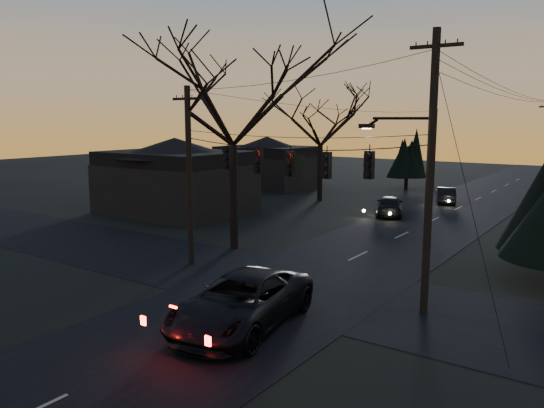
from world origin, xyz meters
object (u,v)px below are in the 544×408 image
Objects in this scene: utility_pole_far_r at (544,208)px; sedan_oncoming_a at (389,205)px; bare_tree_left at (233,102)px; utility_pole_left at (191,264)px; suv_near at (242,302)px; sedan_oncoming_b at (446,195)px; utility_pole_right at (423,313)px; utility_pole_far_l at (433,187)px.

sedan_oncoming_a is at bearing -130.37° from utility_pole_far_r.
sedan_oncoming_a is at bearing 77.51° from bare_tree_left.
utility_pole_left is 1.00× the size of utility_pole_far_r.
suv_near is at bearing -49.74° from bare_tree_left.
utility_pole_far_r is 13.45m from sedan_oncoming_a.
utility_pole_left is at bearing 59.54° from sedan_oncoming_a.
utility_pole_left is 30.27m from utility_pole_far_r.
utility_pole_far_r is 28.13m from bare_tree_left.
sedan_oncoming_b is (-2.49, 30.74, -0.22)m from suv_near.
bare_tree_left is 13.14m from suv_near.
suv_near is (-4.61, -32.80, 0.89)m from utility_pole_far_r.
utility_pole_left reaches higher than suv_near.
utility_pole_far_r reaches higher than sedan_oncoming_b.
utility_pole_right is at bearing -90.00° from utility_pole_far_r.
bare_tree_left is (-11.82, -24.30, 7.84)m from utility_pole_far_r.
utility_pole_far_l is at bearing -85.97° from sedan_oncoming_b.
bare_tree_left is at bearing 58.43° from sedan_oncoming_b.
bare_tree_left is at bearing 162.61° from utility_pole_right.
sedan_oncoming_b is at bearing -66.37° from utility_pole_far_l.
suv_near is at bearing -80.42° from utility_pole_far_l.
utility_pole_left reaches higher than sedan_oncoming_a.
utility_pole_far_r is at bearing -34.82° from utility_pole_far_l.
sedan_oncoming_a is (2.80, -18.23, 0.77)m from utility_pole_far_l.
utility_pole_left is 18.00m from sedan_oncoming_a.
utility_pole_far_l is at bearing 107.72° from utility_pole_right.
utility_pole_far_l is (0.00, 36.00, 0.00)m from utility_pole_left.
utility_pole_far_r is at bearing 73.59° from suv_near.
suv_near is at bearing 75.03° from sedan_oncoming_b.
utility_pole_far_r is 1.89× the size of sedan_oncoming_a.
utility_pole_right reaches higher than sedan_oncoming_a.
sedan_oncoming_b is at bearing 86.22° from suv_near.
utility_pole_far_r is at bearing 67.67° from utility_pole_left.
utility_pole_far_l is 1.77× the size of sedan_oncoming_a.
utility_pole_far_l is at bearing 91.17° from suv_near.
bare_tree_left is 16.05m from sedan_oncoming_a.
utility_pole_right is 1.25× the size of utility_pole_far_l.
utility_pole_far_l is 0.71× the size of bare_tree_left.
utility_pole_far_r is 14.01m from utility_pole_far_l.
utility_pole_far_l is 18.46m from sedan_oncoming_a.
utility_pole_far_r is 1.33× the size of suv_near.
utility_pole_far_r is at bearing 176.60° from sedan_oncoming_b.
utility_pole_right is 37.79m from utility_pole_far_l.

